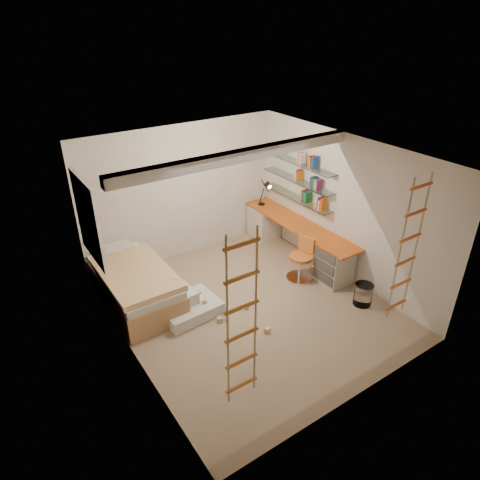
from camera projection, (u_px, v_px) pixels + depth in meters
floor at (250, 308)px, 7.09m from camera, size 4.50×4.50×0.00m
ceiling_beam at (240, 156)px, 6.11m from camera, size 4.00×0.18×0.16m
window_frame at (88, 220)px, 6.48m from camera, size 0.06×1.15×1.35m
window_blind at (91, 219)px, 6.50m from camera, size 0.02×1.00×1.20m
rope_ladder_left at (242, 322)px, 4.43m from camera, size 0.41×0.04×2.13m
rope_ladder_right at (408, 250)px, 5.75m from camera, size 0.41×0.04×2.13m
waste_bin at (363, 294)px, 7.10m from camera, size 0.31×0.31×0.38m
desk at (297, 239)px, 8.37m from camera, size 0.56×2.80×0.75m
shelves at (297, 181)px, 8.12m from camera, size 0.25×1.80×0.71m
bed at (135, 285)px, 7.10m from camera, size 1.02×2.00×0.69m
task_lamp at (267, 189)px, 8.70m from camera, size 0.14×0.36×0.57m
swivel_chair at (301, 265)px, 7.72m from camera, size 0.59×0.59×0.81m
play_platform at (186, 305)px, 6.89m from camera, size 0.97×0.78×0.41m
toy_blocks at (206, 303)px, 6.77m from camera, size 1.13×1.26×0.68m
books at (298, 176)px, 8.07m from camera, size 0.14×0.64×0.92m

